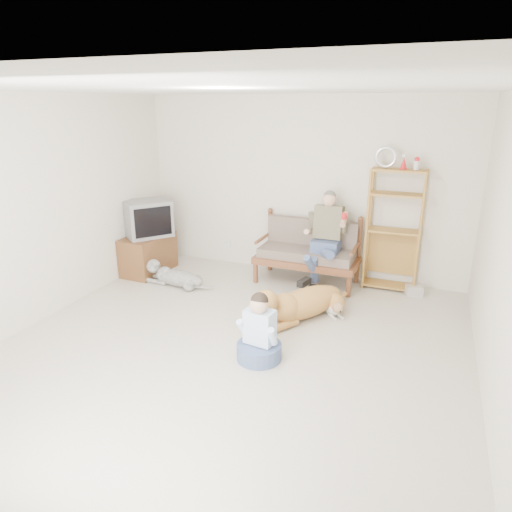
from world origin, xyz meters
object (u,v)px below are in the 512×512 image
at_px(etagere, 393,229).
at_px(tv_stand, 148,254).
at_px(loveseat, 308,250).
at_px(golden_retriever, 298,304).

height_order(etagere, tv_stand, etagere).
xyz_separation_m(etagere, tv_stand, (-3.64, -0.70, -0.59)).
height_order(loveseat, etagere, etagere).
xyz_separation_m(loveseat, golden_retriever, (0.23, -1.30, -0.28)).
distance_m(etagere, tv_stand, 3.76).
bearing_deg(etagere, loveseat, -172.25).
distance_m(etagere, golden_retriever, 1.87).
height_order(loveseat, golden_retriever, loveseat).
height_order(tv_stand, golden_retriever, tv_stand).
bearing_deg(loveseat, golden_retriever, -78.55).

